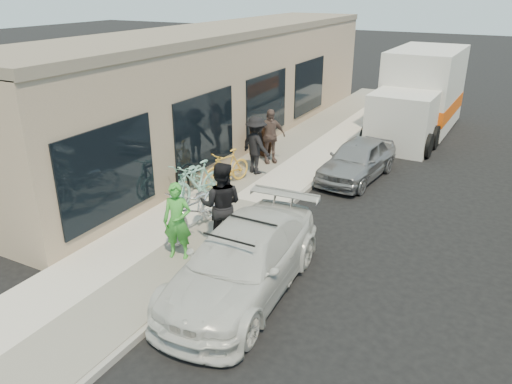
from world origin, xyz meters
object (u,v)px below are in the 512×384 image
at_px(tandem_bike, 195,209).
at_px(man_standing, 221,205).
at_px(cruiser_bike_c, 227,168).
at_px(bike_rack, 183,182).
at_px(moving_truck, 420,97).
at_px(cruiser_bike_a, 196,183).
at_px(bystander_a, 256,145).
at_px(sedan_white, 243,261).
at_px(woman_rider, 177,221).
at_px(sandwich_board, 261,141).
at_px(bystander_b, 270,136).
at_px(sedan_silver, 357,159).
at_px(cruiser_bike_b, 189,178).

xyz_separation_m(tandem_bike, man_standing, (0.90, -0.26, 0.40)).
height_order(man_standing, cruiser_bike_c, man_standing).
height_order(bike_rack, moving_truck, moving_truck).
bearing_deg(cruiser_bike_a, cruiser_bike_c, 102.92).
distance_m(man_standing, cruiser_bike_a, 2.60).
bearing_deg(moving_truck, man_standing, -97.05).
xyz_separation_m(tandem_bike, bystander_a, (-0.63, 4.24, 0.31)).
bearing_deg(cruiser_bike_a, tandem_bike, -42.28).
bearing_deg(sedan_white, woman_rider, 166.63).
distance_m(woman_rider, man_standing, 1.04).
bearing_deg(bike_rack, sandwich_board, 90.15).
xyz_separation_m(tandem_bike, bystander_b, (-0.72, 5.34, 0.31)).
relative_size(tandem_bike, cruiser_bike_c, 1.30).
height_order(woman_rider, man_standing, man_standing).
xyz_separation_m(cruiser_bike_c, bystander_b, (0.22, 2.35, 0.38)).
relative_size(cruiser_bike_a, cruiser_bike_c, 1.09).
bearing_deg(bike_rack, sedan_silver, 51.49).
xyz_separation_m(woman_rider, bystander_b, (-1.06, 6.47, 0.05)).
bearing_deg(bystander_a, cruiser_bike_b, 93.67).
xyz_separation_m(sedan_silver, cruiser_bike_a, (-3.14, -4.14, 0.09)).
relative_size(woman_rider, cruiser_bike_b, 0.87).
relative_size(sedan_silver, man_standing, 1.84).
xyz_separation_m(bystander_a, bystander_b, (-0.09, 1.10, -0.00)).
relative_size(sedan_white, moving_truck, 0.71).
bearing_deg(man_standing, sedan_silver, -123.34).
height_order(bike_rack, sedan_silver, sedan_silver).
relative_size(sedan_silver, tandem_bike, 1.63).
height_order(tandem_bike, cruiser_bike_c, tandem_bike).
xyz_separation_m(sedan_white, sedan_silver, (0.06, 7.06, -0.06)).
bearing_deg(bystander_b, tandem_bike, -126.93).
height_order(man_standing, cruiser_bike_a, man_standing).
relative_size(bike_rack, moving_truck, 0.14).
bearing_deg(sedan_white, moving_truck, 83.91).
bearing_deg(cruiser_bike_c, sedan_white, -38.57).
bearing_deg(man_standing, bystander_a, -92.41).
relative_size(woman_rider, bystander_a, 0.94).
bearing_deg(cruiser_bike_c, woman_rider, -55.77).
relative_size(sedan_white, cruiser_bike_c, 2.78).
bearing_deg(woman_rider, bike_rack, 104.48).
bearing_deg(tandem_bike, bystander_a, 92.79).
bearing_deg(sedan_white, man_standing, 132.11).
relative_size(sandwich_board, tandem_bike, 0.44).
distance_m(cruiser_bike_c, bystander_b, 2.39).
xyz_separation_m(sedan_white, cruiser_bike_b, (-3.52, 3.19, -0.02)).
height_order(sandwich_board, moving_truck, moving_truck).
relative_size(sedan_white, cruiser_bike_a, 2.56).
bearing_deg(bike_rack, sedan_white, -38.90).
bearing_deg(man_standing, bystander_b, -95.08).
bearing_deg(sandwich_board, man_standing, -56.04).
distance_m(bike_rack, sedan_silver, 5.54).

